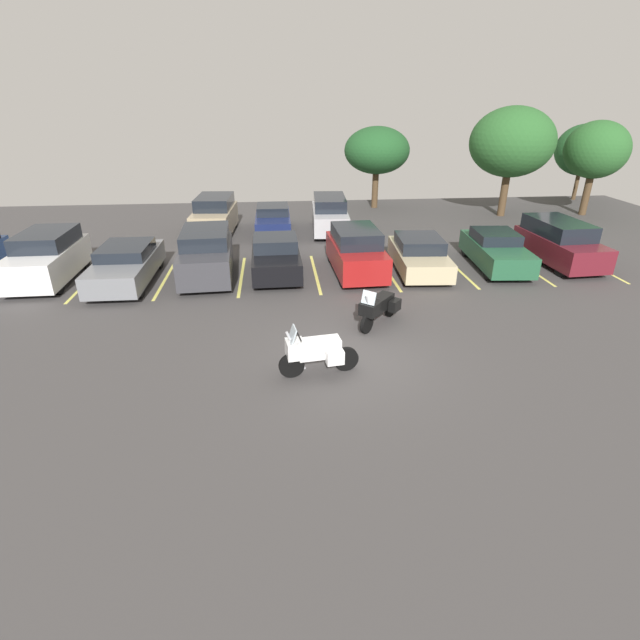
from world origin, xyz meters
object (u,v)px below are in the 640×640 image
object	(u,v)px
car_black	(276,257)
motorcycle_touring	(316,351)
car_green	(496,250)
car_maroon	(559,242)
car_grey	(126,264)
car_far_tan	(215,216)
car_champagne	(419,255)
car_far_silver	(330,214)
motorcycle_second	(378,307)
car_charcoal	(206,254)
car_white	(47,257)
car_red	(356,251)
car_far_navy	(273,220)

from	to	relation	value
car_black	motorcycle_touring	bearing A→B (deg)	-83.33
car_green	car_maroon	xyz separation A→B (m)	(2.90, 0.23, 0.20)
car_grey	car_far_tan	world-z (taller)	car_far_tan
car_grey	car_champagne	bearing A→B (deg)	1.20
car_grey	car_champagne	xyz separation A→B (m)	(11.60, 0.24, -0.04)
car_champagne	car_far_silver	world-z (taller)	car_far_silver
car_black	car_champagne	world-z (taller)	car_black
motorcycle_second	car_champagne	xyz separation A→B (m)	(2.73, 5.00, 0.05)
car_champagne	car_far_tan	world-z (taller)	car_far_tan
motorcycle_touring	car_maroon	world-z (taller)	car_maroon
car_black	car_charcoal	bearing A→B (deg)	-176.85
car_maroon	car_far_tan	world-z (taller)	car_far_tan
car_white	car_far_tan	world-z (taller)	car_far_tan
car_white	car_maroon	xyz separation A→B (m)	(20.94, 0.19, -0.02)
car_red	car_champagne	distance (m)	2.63
car_white	car_champagne	bearing A→B (deg)	-1.02
car_champagne	car_far_silver	xyz separation A→B (m)	(-2.94, 6.72, 0.23)
car_black	car_red	distance (m)	3.25
motorcycle_second	car_grey	size ratio (longest dim) A/B	0.35
car_red	car_far_tan	xyz separation A→B (m)	(-6.31, 6.70, 0.07)
car_white	car_black	size ratio (longest dim) A/B	1.02
car_charcoal	car_grey	bearing A→B (deg)	-174.38
car_far_navy	car_green	bearing A→B (deg)	-35.27
car_far_tan	car_maroon	bearing A→B (deg)	-22.51
car_far_tan	car_far_navy	distance (m)	3.00
car_white	car_far_tan	distance (m)	8.67
car_black	car_champagne	bearing A→B (deg)	-1.98
car_far_silver	car_red	bearing A→B (deg)	-87.26
motorcycle_second	car_charcoal	bearing A→B (deg)	139.18
car_grey	car_maroon	world-z (taller)	car_maroon
car_far_navy	car_red	bearing A→B (deg)	-63.77
car_red	car_champagne	size ratio (longest dim) A/B	0.98
car_charcoal	car_far_tan	bearing A→B (deg)	92.98
car_white	car_champagne	size ratio (longest dim) A/B	0.97
car_grey	car_charcoal	bearing A→B (deg)	5.62
car_grey	car_far_navy	xyz separation A→B (m)	(5.66, 7.03, -0.04)
car_champagne	car_green	size ratio (longest dim) A/B	0.97
motorcycle_second	car_far_tan	distance (m)	13.29
car_maroon	car_far_tan	bearing A→B (deg)	157.49
car_black	car_white	bearing A→B (deg)	179.62
car_far_tan	car_black	bearing A→B (deg)	-64.84
car_grey	car_red	xyz separation A→B (m)	(8.98, 0.29, 0.17)
car_grey	car_champagne	world-z (taller)	car_grey
car_maroon	car_far_navy	distance (m)	13.74
car_grey	car_maroon	bearing A→B (deg)	2.22
car_far_tan	car_far_silver	size ratio (longest dim) A/B	0.95
motorcycle_touring	car_far_navy	xyz separation A→B (m)	(-1.01, 14.55, 0.01)
car_grey	car_far_tan	xyz separation A→B (m)	(2.67, 6.99, 0.23)
car_black	car_far_silver	xyz separation A→B (m)	(2.92, 6.52, 0.19)
car_red	car_far_tan	world-z (taller)	car_far_tan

